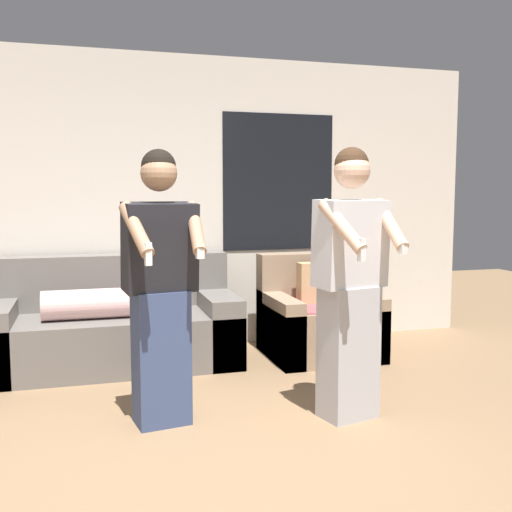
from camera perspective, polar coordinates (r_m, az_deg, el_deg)
ground_plane at (r=3.08m, az=-2.81°, el=-21.99°), size 14.00×14.00×0.00m
wall_back at (r=5.59m, az=-9.54°, el=4.99°), size 6.31×0.07×2.70m
couch at (r=5.20m, az=-13.48°, el=-6.65°), size 2.06×0.90×0.91m
armchair at (r=5.41m, az=5.95°, el=-6.11°), size 0.93×0.86×0.89m
person_left at (r=3.73m, az=-9.08°, el=-2.94°), size 0.49×0.52×1.71m
person_right at (r=3.84m, az=8.97°, el=-2.57°), size 0.52×0.54×1.73m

